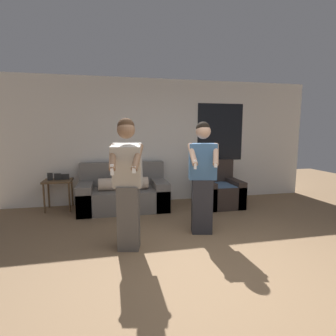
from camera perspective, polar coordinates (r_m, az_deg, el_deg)
ground_plane at (r=3.11m, az=12.62°, el=-22.77°), size 14.00×14.00×0.00m
wall_back at (r=5.91m, az=-0.63°, el=5.88°), size 6.87×0.07×2.70m
couch at (r=5.44m, az=-9.66°, el=-5.46°), size 1.75×0.94×0.92m
armchair at (r=5.72m, az=11.01°, el=-4.88°), size 0.81×0.85×0.95m
side_table at (r=5.70m, az=-22.81°, el=-3.23°), size 0.54×0.46×0.76m
person_left at (r=3.45m, az=-8.80°, el=-3.23°), size 0.45×0.56×1.75m
person_right at (r=4.04m, az=7.50°, el=-1.97°), size 0.48×0.52×1.72m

